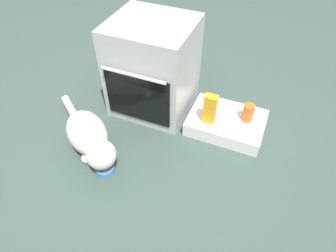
{
  "coord_description": "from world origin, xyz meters",
  "views": [
    {
      "loc": [
        0.76,
        -1.26,
        1.64
      ],
      "look_at": [
        0.23,
        0.02,
        0.25
      ],
      "focal_mm": 31.58,
      "sensor_mm": 36.0,
      "label": 1
    }
  ],
  "objects_px": {
    "oven": "(153,68)",
    "sauce_jar": "(248,113)",
    "juice_carton": "(210,109)",
    "cat": "(90,137)",
    "food_bowl": "(105,168)",
    "pantry_cabinet": "(226,123)"
  },
  "relations": [
    {
      "from": "oven",
      "to": "sauce_jar",
      "type": "xyz_separation_m",
      "value": [
        0.77,
        -0.02,
        -0.18
      ]
    },
    {
      "from": "oven",
      "to": "cat",
      "type": "bearing_deg",
      "value": -106.63
    },
    {
      "from": "cat",
      "to": "juice_carton",
      "type": "height_order",
      "value": "juice_carton"
    },
    {
      "from": "cat",
      "to": "sauce_jar",
      "type": "xyz_separation_m",
      "value": [
        0.96,
        0.63,
        0.03
      ]
    },
    {
      "from": "oven",
      "to": "juice_carton",
      "type": "relative_size",
      "value": 3.03
    },
    {
      "from": "food_bowl",
      "to": "juice_carton",
      "type": "bearing_deg",
      "value": 49.62
    },
    {
      "from": "oven",
      "to": "food_bowl",
      "type": "bearing_deg",
      "value": -91.53
    },
    {
      "from": "juice_carton",
      "to": "sauce_jar",
      "type": "relative_size",
      "value": 1.71
    },
    {
      "from": "pantry_cabinet",
      "to": "sauce_jar",
      "type": "xyz_separation_m",
      "value": [
        0.14,
        0.03,
        0.13
      ]
    },
    {
      "from": "food_bowl",
      "to": "juice_carton",
      "type": "distance_m",
      "value": 0.84
    },
    {
      "from": "cat",
      "to": "juice_carton",
      "type": "xyz_separation_m",
      "value": [
        0.7,
        0.5,
        0.08
      ]
    },
    {
      "from": "oven",
      "to": "pantry_cabinet",
      "type": "relative_size",
      "value": 1.3
    },
    {
      "from": "sauce_jar",
      "to": "food_bowl",
      "type": "bearing_deg",
      "value": -136.48
    },
    {
      "from": "sauce_jar",
      "to": "cat",
      "type": "bearing_deg",
      "value": -146.81
    },
    {
      "from": "oven",
      "to": "cat",
      "type": "height_order",
      "value": "oven"
    },
    {
      "from": "cat",
      "to": "juice_carton",
      "type": "distance_m",
      "value": 0.86
    },
    {
      "from": "oven",
      "to": "sauce_jar",
      "type": "distance_m",
      "value": 0.79
    },
    {
      "from": "oven",
      "to": "juice_carton",
      "type": "distance_m",
      "value": 0.54
    },
    {
      "from": "oven",
      "to": "sauce_jar",
      "type": "bearing_deg",
      "value": -1.23
    },
    {
      "from": "juice_carton",
      "to": "sauce_jar",
      "type": "xyz_separation_m",
      "value": [
        0.26,
        0.13,
        -0.05
      ]
    },
    {
      "from": "sauce_jar",
      "to": "pantry_cabinet",
      "type": "bearing_deg",
      "value": -167.77
    },
    {
      "from": "cat",
      "to": "sauce_jar",
      "type": "relative_size",
      "value": 5.27
    }
  ]
}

